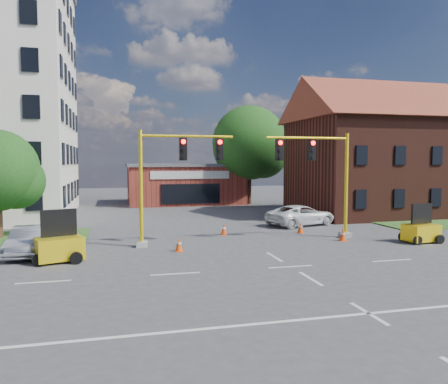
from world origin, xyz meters
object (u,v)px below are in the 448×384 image
Objects in this scene: signal_mast_west at (172,173)px; trailer_west at (59,246)px; signal_mast_east at (321,172)px; pickup_white at (301,215)px; trailer_east at (421,231)px.

trailer_west is at bearing -154.83° from signal_mast_west.
signal_mast_west is 8.71m from signal_mast_east.
signal_mast_east reaches higher than trailer_west.
trailer_east is at bearing -172.09° from pickup_white.
trailer_east is (19.16, 0.15, -0.06)m from trailer_west.
signal_mast_west is 1.19× the size of pickup_white.
pickup_white is at bearing 28.47° from signal_mast_west.
signal_mast_east reaches higher than pickup_white.
pickup_white is at bearing 77.81° from signal_mast_east.
trailer_west is at bearing 98.93° from pickup_white.
pickup_white is (-3.84, 7.77, 0.07)m from trailer_east.
trailer_west reaches higher than pickup_white.
signal_mast_east is at bearing 146.04° from trailer_east.
trailer_west is at bearing -169.74° from signal_mast_east.
trailer_west is 19.16m from trailer_east.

